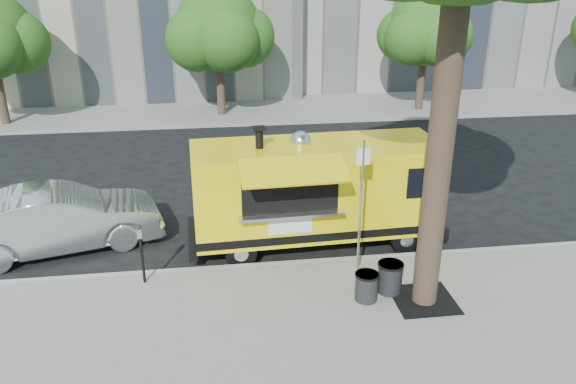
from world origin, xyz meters
The scene contains 13 objects.
ground centered at (0.00, 0.00, 0.00)m, with size 120.00×120.00×0.00m, color black.
sidewalk centered at (0.00, -4.00, 0.07)m, with size 60.00×6.00×0.15m, color gray.
curb centered at (0.00, -0.93, 0.07)m, with size 60.00×0.14×0.16m, color #999993.
far_sidewalk centered at (0.00, 13.50, 0.07)m, with size 60.00×5.00×0.15m, color gray.
tree_well centered at (2.60, -2.80, 0.15)m, with size 1.20×1.20×0.02m, color black.
far_tree_b centered at (-1.00, 12.70, 3.83)m, with size 3.60×3.60×5.50m.
far_tree_c centered at (8.00, 12.40, 3.72)m, with size 3.24×3.24×5.21m.
sign_post centered at (1.55, -1.55, 1.85)m, with size 0.28×0.06×3.00m.
parking_meter centered at (-3.00, -1.35, 0.98)m, with size 0.11×0.11×1.33m.
food_truck centered at (0.91, 0.17, 1.41)m, with size 6.17×2.99×2.99m.
sedan centered at (-5.12, 0.76, 0.77)m, with size 1.62×4.65×1.53m, color silver.
trash_bin_left centered at (1.46, -2.62, 0.46)m, with size 0.49×0.49×0.59m.
trash_bin_right centered at (2.01, -2.39, 0.49)m, with size 0.54×0.54×0.64m.
Camera 1 is at (-1.39, -11.90, 6.42)m, focal length 35.00 mm.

